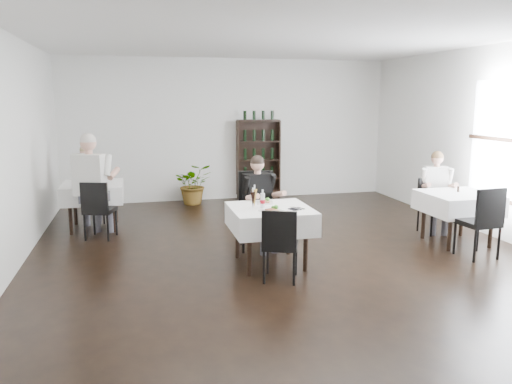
% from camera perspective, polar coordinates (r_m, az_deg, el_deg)
% --- Properties ---
extents(room_shell, '(9.00, 9.00, 9.00)m').
position_cam_1_polar(room_shell, '(6.45, 4.27, 4.70)').
color(room_shell, black).
rests_on(room_shell, ground).
extents(wine_shelf, '(0.90, 0.28, 1.75)m').
position_cam_1_polar(wine_shelf, '(10.82, 0.27, 3.64)').
color(wine_shelf, black).
rests_on(wine_shelf, ground).
extents(main_table, '(1.03, 1.03, 0.77)m').
position_cam_1_polar(main_table, '(6.52, 1.65, -3.05)').
color(main_table, black).
rests_on(main_table, ground).
extents(left_table, '(0.98, 0.98, 0.77)m').
position_cam_1_polar(left_table, '(8.78, -18.13, -0.02)').
color(left_table, black).
rests_on(left_table, ground).
extents(right_table, '(0.98, 0.98, 0.77)m').
position_cam_1_polar(right_table, '(8.08, 22.06, -1.17)').
color(right_table, black).
rests_on(right_table, ground).
extents(potted_tree, '(0.76, 0.66, 0.85)m').
position_cam_1_polar(potted_tree, '(10.41, -7.12, 0.93)').
color(potted_tree, '#215D1F').
rests_on(potted_tree, ground).
extents(main_chair_far, '(0.57, 0.58, 1.11)m').
position_cam_1_polar(main_chair_far, '(7.31, 0.07, -1.44)').
color(main_chair_far, black).
rests_on(main_chair_far, ground).
extents(main_chair_near, '(0.53, 0.53, 0.89)m').
position_cam_1_polar(main_chair_near, '(5.93, 2.76, -5.57)').
color(main_chair_near, black).
rests_on(main_chair_near, ground).
extents(left_chair_far, '(0.51, 0.51, 0.87)m').
position_cam_1_polar(left_chair_far, '(9.34, -17.48, -0.13)').
color(left_chair_far, black).
rests_on(left_chair_far, ground).
extents(left_chair_near, '(0.53, 0.53, 0.92)m').
position_cam_1_polar(left_chair_near, '(8.07, -17.63, -1.58)').
color(left_chair_near, black).
rests_on(left_chair_near, ground).
extents(right_chair_far, '(0.43, 0.44, 0.89)m').
position_cam_1_polar(right_chair_far, '(8.64, 19.49, -1.04)').
color(right_chair_far, black).
rests_on(right_chair_far, ground).
extents(right_chair_near, '(0.49, 0.49, 1.00)m').
position_cam_1_polar(right_chair_near, '(7.43, 24.49, -2.73)').
color(right_chair_near, black).
rests_on(right_chair_near, ground).
extents(diner_main, '(0.58, 0.62, 1.37)m').
position_cam_1_polar(diner_main, '(7.14, 0.43, -0.42)').
color(diner_main, '#46454D').
rests_on(diner_main, ground).
extents(diner_left_far, '(0.57, 0.60, 1.37)m').
position_cam_1_polar(diner_left_far, '(9.25, -18.66, 1.58)').
color(diner_left_far, '#46454D').
rests_on(diner_left_far, ground).
extents(diner_left_near, '(0.71, 0.76, 1.65)m').
position_cam_1_polar(diner_left_near, '(8.14, -18.19, 1.60)').
color(diner_left_near, '#46454D').
rests_on(diner_left_near, ground).
extents(diner_right_far, '(0.56, 0.59, 1.33)m').
position_cam_1_polar(diner_right_far, '(8.63, 19.94, 0.70)').
color(diner_right_far, '#46454D').
rests_on(diner_right_far, ground).
extents(plate_far, '(0.25, 0.25, 0.07)m').
position_cam_1_polar(plate_far, '(6.76, 1.05, -1.14)').
color(plate_far, white).
rests_on(plate_far, main_table).
extents(plate_near, '(0.32, 0.32, 0.08)m').
position_cam_1_polar(plate_near, '(6.23, 1.91, -2.12)').
color(plate_near, white).
rests_on(plate_near, main_table).
extents(pilsner_dark, '(0.06, 0.06, 0.27)m').
position_cam_1_polar(pilsner_dark, '(6.42, -0.35, -0.90)').
color(pilsner_dark, black).
rests_on(pilsner_dark, main_table).
extents(pilsner_lager, '(0.07, 0.07, 0.30)m').
position_cam_1_polar(pilsner_lager, '(6.45, -0.17, -0.72)').
color(pilsner_lager, gold).
rests_on(pilsner_lager, main_table).
extents(coke_bottle, '(0.06, 0.06, 0.24)m').
position_cam_1_polar(coke_bottle, '(6.44, 0.76, -0.98)').
color(coke_bottle, silver).
rests_on(coke_bottle, main_table).
extents(napkin_cutlery, '(0.21, 0.19, 0.02)m').
position_cam_1_polar(napkin_cutlery, '(6.40, 4.64, -1.92)').
color(napkin_cutlery, black).
rests_on(napkin_cutlery, main_table).
extents(pepper_mill, '(0.04, 0.04, 0.09)m').
position_cam_1_polar(pepper_mill, '(8.15, 22.11, 0.31)').
color(pepper_mill, black).
rests_on(pepper_mill, right_table).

